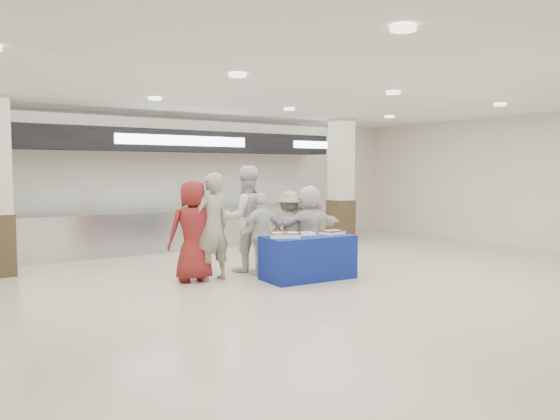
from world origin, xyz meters
TOP-DOWN VIEW (x-y plane):
  - ground at (0.00, 0.00)m, footprint 14.00×14.00m
  - serving_line at (0.00, 5.40)m, footprint 8.70×0.85m
  - column_right at (4.00, 4.20)m, footprint 0.55×0.55m
  - display_table at (0.39, 0.87)m, footprint 1.61×0.90m
  - sheet_cake_left at (-0.06, 0.93)m, footprint 0.61×0.57m
  - sheet_cake_right at (0.89, 0.83)m, footprint 0.42×0.35m
  - cupcake_tray at (0.39, 0.91)m, footprint 0.39×0.32m
  - civilian_maroon at (-1.33, 1.81)m, footprint 0.91×0.66m
  - soldier_a at (-1.03, 1.70)m, footprint 0.72×0.53m
  - chef_tall at (-0.12, 2.11)m, footprint 1.08×0.91m
  - chef_short at (-0.08, 1.62)m, footprint 0.88×0.38m
  - soldier_b at (0.77, 1.97)m, footprint 1.06×0.76m
  - civilian_white at (1.07, 1.73)m, footprint 1.53×0.68m

SIDE VIEW (x-z plane):
  - ground at x=0.00m, z-range 0.00..0.00m
  - display_table at x=0.39m, z-range 0.00..0.75m
  - soldier_b at x=0.77m, z-range 0.00..1.47m
  - chef_short at x=-0.08m, z-range 0.00..1.48m
  - cupcake_tray at x=0.39m, z-range 0.75..0.81m
  - sheet_cake_right at x=0.89m, z-range 0.75..0.83m
  - civilian_white at x=1.07m, z-range 0.00..1.59m
  - sheet_cake_left at x=-0.06m, z-range 0.75..0.85m
  - civilian_maroon at x=-1.33m, z-range 0.00..1.72m
  - soldier_a at x=-1.03m, z-range 0.00..1.84m
  - chef_tall at x=-0.12m, z-range 0.00..1.96m
  - serving_line at x=0.00m, z-range -0.24..2.56m
  - column_right at x=4.00m, z-range -0.07..3.13m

